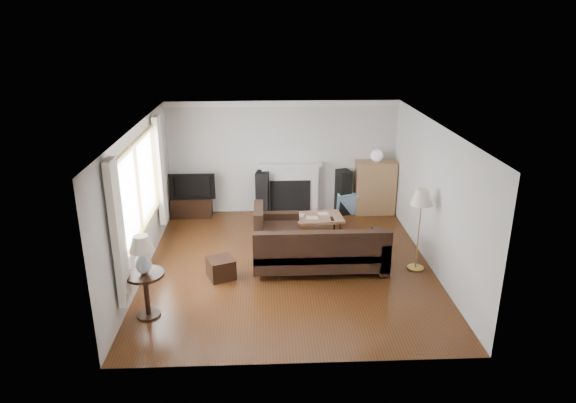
{
  "coord_description": "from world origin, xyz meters",
  "views": [
    {
      "loc": [
        -0.39,
        -8.2,
        4.17
      ],
      "look_at": [
        0.0,
        0.3,
        1.1
      ],
      "focal_mm": 32.0,
      "sensor_mm": 36.0,
      "label": 1
    }
  ],
  "objects_px": {
    "tv_stand": "(192,207)",
    "side_table": "(147,295)",
    "floor_lamp": "(419,230)",
    "bookshelf": "(375,188)",
    "sectional_sofa": "(320,248)",
    "coffee_table": "(311,227)"
  },
  "relations": [
    {
      "from": "tv_stand",
      "to": "side_table",
      "type": "height_order",
      "value": "side_table"
    },
    {
      "from": "coffee_table",
      "to": "sectional_sofa",
      "type": "bearing_deg",
      "value": -94.01
    },
    {
      "from": "tv_stand",
      "to": "bookshelf",
      "type": "relative_size",
      "value": 0.74
    },
    {
      "from": "tv_stand",
      "to": "bookshelf",
      "type": "xyz_separation_m",
      "value": [
        4.06,
        0.01,
        0.38
      ]
    },
    {
      "from": "bookshelf",
      "to": "side_table",
      "type": "bearing_deg",
      "value": -135.92
    },
    {
      "from": "bookshelf",
      "to": "side_table",
      "type": "distance_m",
      "value": 5.83
    },
    {
      "from": "floor_lamp",
      "to": "bookshelf",
      "type": "bearing_deg",
      "value": 93.87
    },
    {
      "from": "tv_stand",
      "to": "floor_lamp",
      "type": "xyz_separation_m",
      "value": [
        4.25,
        -2.73,
        0.51
      ]
    },
    {
      "from": "sectional_sofa",
      "to": "side_table",
      "type": "bearing_deg",
      "value": -153.15
    },
    {
      "from": "sectional_sofa",
      "to": "coffee_table",
      "type": "height_order",
      "value": "sectional_sofa"
    },
    {
      "from": "coffee_table",
      "to": "side_table",
      "type": "bearing_deg",
      "value": -139.77
    },
    {
      "from": "bookshelf",
      "to": "sectional_sofa",
      "type": "xyz_separation_m",
      "value": [
        -1.5,
        -2.7,
        -0.2
      ]
    },
    {
      "from": "tv_stand",
      "to": "side_table",
      "type": "bearing_deg",
      "value": -91.72
    },
    {
      "from": "tv_stand",
      "to": "sectional_sofa",
      "type": "distance_m",
      "value": 3.71
    },
    {
      "from": "floor_lamp",
      "to": "tv_stand",
      "type": "bearing_deg",
      "value": 147.3
    },
    {
      "from": "sectional_sofa",
      "to": "floor_lamp",
      "type": "xyz_separation_m",
      "value": [
        1.69,
        -0.05,
        0.33
      ]
    },
    {
      "from": "sectional_sofa",
      "to": "tv_stand",
      "type": "bearing_deg",
      "value": 133.66
    },
    {
      "from": "tv_stand",
      "to": "coffee_table",
      "type": "relative_size",
      "value": 0.73
    },
    {
      "from": "coffee_table",
      "to": "floor_lamp",
      "type": "xyz_separation_m",
      "value": [
        1.72,
        -1.38,
        0.5
      ]
    },
    {
      "from": "side_table",
      "to": "bookshelf",
      "type": "bearing_deg",
      "value": 44.08
    },
    {
      "from": "bookshelf",
      "to": "coffee_table",
      "type": "xyz_separation_m",
      "value": [
        -1.53,
        -1.36,
        -0.36
      ]
    },
    {
      "from": "bookshelf",
      "to": "sectional_sofa",
      "type": "relative_size",
      "value": 0.48
    }
  ]
}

